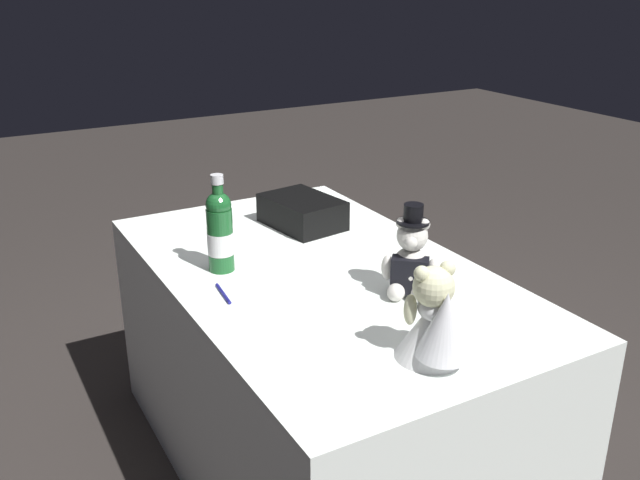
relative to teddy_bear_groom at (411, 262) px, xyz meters
name	(u,v)px	position (x,y,z in m)	size (l,w,h in m)	color
ground_plane	(320,464)	(-0.28, -0.14, -0.85)	(12.00, 12.00, 0.00)	#2D2826
reception_table	(320,373)	(-0.28, -0.14, -0.47)	(1.55, 0.91, 0.75)	white
teddy_bear_groom	(411,262)	(0.00, 0.00, 0.00)	(0.16, 0.15, 0.27)	silver
teddy_bear_bride	(436,321)	(0.32, -0.17, 0.01)	(0.22, 0.17, 0.25)	white
champagne_bottle	(220,230)	(-0.43, -0.41, 0.03)	(0.08, 0.08, 0.31)	#195425
signing_pen	(223,293)	(-0.26, -0.47, -0.09)	(0.14, 0.02, 0.01)	navy
gift_case_black	(302,212)	(-0.66, 0.00, -0.05)	(0.32, 0.25, 0.11)	black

